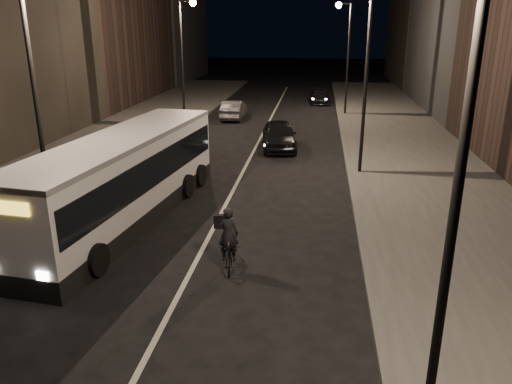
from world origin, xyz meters
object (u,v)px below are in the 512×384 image
(streetlight_right_mid, at_px, (361,59))
(car_mid, at_px, (233,110))
(streetlight_right_near, at_px, (445,139))
(car_near, at_px, (279,135))
(streetlight_right_far, at_px, (345,43))
(streetlight_left_far, at_px, (185,47))
(city_bus, at_px, (123,176))
(cyclist_on_bicycle, at_px, (229,248))
(streetlight_left_near, at_px, (40,74))
(car_far, at_px, (320,96))

(streetlight_right_mid, bearing_deg, car_mid, 121.03)
(streetlight_right_near, distance_m, car_near, 21.52)
(streetlight_right_far, bearing_deg, streetlight_left_far, -150.64)
(streetlight_right_far, bearing_deg, city_bus, -110.72)
(streetlight_right_mid, height_order, streetlight_right_far, same)
(cyclist_on_bicycle, bearing_deg, car_near, 79.88)
(streetlight_right_far, height_order, streetlight_left_far, same)
(streetlight_left_near, bearing_deg, streetlight_left_far, 90.00)
(streetlight_right_far, xyz_separation_m, cyclist_on_bicycle, (-4.24, -26.19, -4.70))
(streetlight_right_far, height_order, car_mid, streetlight_right_far)
(streetlight_left_near, bearing_deg, car_far, 73.33)
(car_near, xyz_separation_m, car_far, (2.25, 17.18, -0.19))
(streetlight_left_far, xyz_separation_m, car_near, (6.68, -5.35, -4.57))
(streetlight_right_mid, xyz_separation_m, streetlight_right_far, (0.00, 16.00, 0.00))
(streetlight_left_near, distance_m, streetlight_left_far, 18.00)
(streetlight_left_far, xyz_separation_m, car_mid, (2.57, 3.45, -4.67))
(streetlight_right_mid, distance_m, car_mid, 16.37)
(streetlight_left_near, height_order, car_far, streetlight_left_near)
(streetlight_left_far, height_order, city_bus, streetlight_left_far)
(cyclist_on_bicycle, bearing_deg, streetlight_right_near, -62.98)
(streetlight_left_near, relative_size, cyclist_on_bicycle, 4.08)
(streetlight_left_far, distance_m, city_bus, 17.39)
(streetlight_right_near, bearing_deg, car_far, 92.62)
(streetlight_left_far, relative_size, city_bus, 0.69)
(car_near, bearing_deg, car_mid, 107.78)
(streetlight_right_far, distance_m, cyclist_on_bicycle, 26.94)
(car_far, bearing_deg, car_near, -102.79)
(car_mid, bearing_deg, streetlight_right_far, -163.32)
(streetlight_right_mid, bearing_deg, streetlight_right_far, 90.00)
(streetlight_right_mid, distance_m, streetlight_left_far, 14.62)
(streetlight_left_far, bearing_deg, car_far, 52.93)
(streetlight_right_near, distance_m, streetlight_left_near, 13.33)
(car_near, relative_size, car_mid, 1.11)
(cyclist_on_bicycle, xyz_separation_m, car_far, (2.51, 32.01, -0.06))
(city_bus, relative_size, car_near, 2.55)
(streetlight_right_near, distance_m, streetlight_right_far, 32.00)
(streetlight_left_far, bearing_deg, streetlight_right_near, -67.70)
(streetlight_right_far, relative_size, car_mid, 1.94)
(streetlight_right_mid, bearing_deg, cyclist_on_bicycle, -112.61)
(streetlight_left_near, bearing_deg, streetlight_right_near, -36.88)
(streetlight_right_far, height_order, car_near, streetlight_right_far)
(streetlight_right_near, height_order, car_far, streetlight_right_near)
(car_near, height_order, car_far, car_near)
(car_far, bearing_deg, streetlight_right_mid, -90.80)
(streetlight_left_far, relative_size, car_mid, 1.94)
(car_far, bearing_deg, streetlight_left_far, -132.41)
(streetlight_right_near, height_order, streetlight_left_far, same)
(streetlight_left_far, relative_size, car_near, 1.75)
(streetlight_left_near, height_order, car_mid, streetlight_left_near)
(city_bus, xyz_separation_m, car_near, (4.68, 11.53, -0.92))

